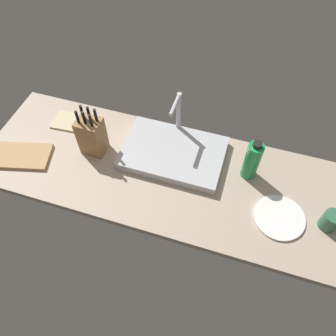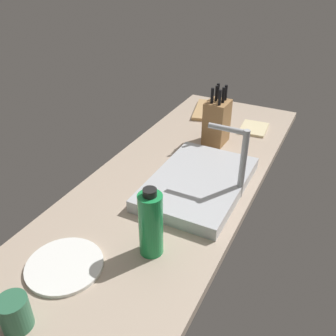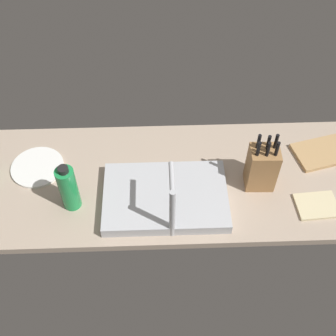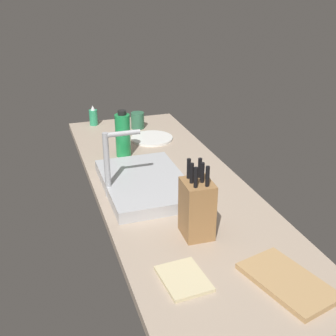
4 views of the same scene
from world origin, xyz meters
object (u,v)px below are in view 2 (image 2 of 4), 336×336
object	(u,v)px
dish_towel	(254,128)
coffee_mug	(15,313)
water_bottle	(151,224)
dinner_plate	(65,266)
knife_block	(217,122)
faucet	(239,158)
cutting_board	(210,110)
sink_basin	(198,183)

from	to	relation	value
dish_towel	coffee_mug	size ratio (longest dim) A/B	1.79
water_bottle	dinner_plate	bearing A→B (deg)	-48.46
knife_block	coffee_mug	xyz separation A→B (cm)	(118.28, -9.14, -6.17)
dish_towel	faucet	bearing A→B (deg)	8.72
knife_block	dish_towel	world-z (taller)	knife_block
dinner_plate	coffee_mug	world-z (taller)	coffee_mug
knife_block	cutting_board	size ratio (longest dim) A/B	0.98
knife_block	dinner_plate	bearing A→B (deg)	-5.07
sink_basin	dinner_plate	xyz separation A→B (cm)	(56.86, -19.77, -1.85)
sink_basin	cutting_board	xyz separation A→B (cm)	(-74.63, -24.19, -1.55)
sink_basin	water_bottle	xyz separation A→B (cm)	(38.99, 0.41, 8.76)
sink_basin	faucet	size ratio (longest dim) A/B	1.83
dish_towel	knife_block	bearing A→B (deg)	-30.09
dinner_plate	dish_towel	distance (cm)	122.61
knife_block	cutting_board	bearing A→B (deg)	-152.63
cutting_board	sink_basin	bearing A→B (deg)	17.96
sink_basin	cutting_board	size ratio (longest dim) A/B	1.80
dinner_plate	coffee_mug	size ratio (longest dim) A/B	2.44
sink_basin	water_bottle	distance (cm)	39.96
dinner_plate	dish_towel	size ratio (longest dim) A/B	1.37
knife_block	coffee_mug	distance (cm)	118.79
sink_basin	dish_towel	distance (cm)	63.43
faucet	dish_towel	size ratio (longest dim) A/B	1.65
cutting_board	dinner_plate	xyz separation A→B (cm)	(131.49, 4.43, -0.30)
water_bottle	dinner_plate	size ratio (longest dim) A/B	1.02
dinner_plate	dish_towel	bearing A→B (deg)	168.28
knife_block	cutting_board	world-z (taller)	knife_block
sink_basin	cutting_board	world-z (taller)	sink_basin
sink_basin	coffee_mug	size ratio (longest dim) A/B	5.40
sink_basin	coffee_mug	distance (cm)	79.56
faucet	dinner_plate	xyz separation A→B (cm)	(58.85, -34.29, -16.22)
cutting_board	water_bottle	world-z (taller)	water_bottle
faucet	cutting_board	bearing A→B (deg)	-151.94
dish_towel	coffee_mug	world-z (taller)	coffee_mug
dish_towel	sink_basin	bearing A→B (deg)	-4.65
dish_towel	water_bottle	bearing A→B (deg)	-2.65
faucet	sink_basin	bearing A→B (deg)	-82.19
sink_basin	water_bottle	size ratio (longest dim) A/B	2.17
cutting_board	water_bottle	bearing A→B (deg)	12.22
faucet	knife_block	world-z (taller)	same
dinner_plate	coffee_mug	xyz separation A→B (cm)	(20.81, 2.68, 4.20)
sink_basin	dish_towel	world-z (taller)	sink_basin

